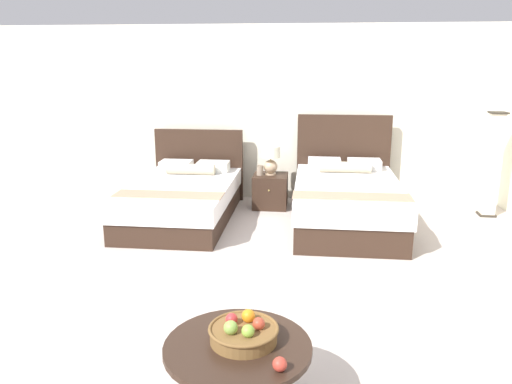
{
  "coord_description": "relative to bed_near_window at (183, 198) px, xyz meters",
  "views": [
    {
      "loc": [
        0.57,
        -4.19,
        2.03
      ],
      "look_at": [
        0.06,
        0.57,
        0.76
      ],
      "focal_mm": 35.02,
      "sensor_mm": 36.0,
      "label": 1
    }
  ],
  "objects": [
    {
      "name": "bed_near_corner",
      "position": [
        2.12,
        0.0,
        0.04
      ],
      "size": [
        1.33,
        2.21,
        1.29
      ],
      "color": "#312017",
      "rests_on": "ground"
    },
    {
      "name": "bed_near_window",
      "position": [
        0.0,
        0.0,
        0.0
      ],
      "size": [
        1.31,
        2.19,
        1.05
      ],
      "color": "#312017",
      "rests_on": "ground"
    },
    {
      "name": "wall_back",
      "position": [
        1.06,
        1.25,
        0.99
      ],
      "size": [
        10.35,
        0.12,
        2.54
      ],
      "primitive_type": "cube",
      "color": "silver",
      "rests_on": "ground"
    },
    {
      "name": "table_lamp",
      "position": [
        1.1,
        0.69,
        0.43
      ],
      "size": [
        0.26,
        0.26,
        0.4
      ],
      "color": "tan",
      "rests_on": "nightstand"
    },
    {
      "name": "nightstand",
      "position": [
        1.1,
        0.67,
        -0.04
      ],
      "size": [
        0.48,
        0.5,
        0.47
      ],
      "color": "#312017",
      "rests_on": "ground"
    },
    {
      "name": "vase",
      "position": [
        0.96,
        0.63,
        0.26
      ],
      "size": [
        0.09,
        0.09,
        0.14
      ],
      "color": "gray",
      "rests_on": "nightstand"
    },
    {
      "name": "fruit_bowl",
      "position": [
        1.28,
        -3.63,
        0.24
      ],
      "size": [
        0.41,
        0.41,
        0.16
      ],
      "color": "brown",
      "rests_on": "coffee_table"
    },
    {
      "name": "loose_apple",
      "position": [
        1.51,
        -3.9,
        0.22
      ],
      "size": [
        0.08,
        0.08,
        0.08
      ],
      "color": "#BE3B2C",
      "rests_on": "coffee_table"
    },
    {
      "name": "coffee_table",
      "position": [
        1.25,
        -3.68,
        0.07
      ],
      "size": [
        0.85,
        0.85,
        0.46
      ],
      "color": "#312017",
      "rests_on": "ground"
    },
    {
      "name": "floor_lamp_corner",
      "position": [
        4.04,
        0.57,
        0.42
      ],
      "size": [
        0.21,
        0.21,
        1.39
      ],
      "color": "#2E2820",
      "rests_on": "ground"
    },
    {
      "name": "ground_plane",
      "position": [
        1.06,
        -1.99,
        -0.29
      ],
      "size": [
        10.35,
        10.07,
        0.02
      ],
      "primitive_type": "cube",
      "color": "#BDAFA7"
    }
  ]
}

